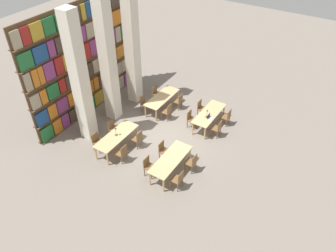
{
  "coord_description": "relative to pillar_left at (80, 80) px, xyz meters",
  "views": [
    {
      "loc": [
        -9.94,
        -6.39,
        9.97
      ],
      "look_at": [
        0.0,
        -0.14,
        0.67
      ],
      "focal_mm": 35.0,
      "sensor_mm": 36.0,
      "label": 1
    }
  ],
  "objects": [
    {
      "name": "chair_13",
      "position": [
        3.01,
        -1.06,
        -2.53
      ],
      "size": [
        0.42,
        0.4,
        0.87
      ],
      "rotation": [
        0.0,
        0.0,
        3.14
      ],
      "color": "brown",
      "rests_on": "ground_plane"
    },
    {
      "name": "reading_table_2",
      "position": [
        -0.04,
        -1.72,
        -2.33
      ],
      "size": [
        2.24,
        0.81,
        0.75
      ],
      "color": "tan",
      "rests_on": "ground_plane"
    },
    {
      "name": "chair_7",
      "position": [
        4.18,
        -3.73,
        -2.53
      ],
      "size": [
        0.42,
        0.4,
        0.87
      ],
      "rotation": [
        0.0,
        0.0,
        3.14
      ],
      "color": "brown",
      "rests_on": "ground_plane"
    },
    {
      "name": "reading_table_1",
      "position": [
        3.64,
        -4.42,
        -2.33
      ],
      "size": [
        2.24,
        0.81,
        0.75
      ],
      "color": "tan",
      "rests_on": "ground_plane"
    },
    {
      "name": "chair_15",
      "position": [
        4.11,
        -1.06,
        -2.53
      ],
      "size": [
        0.42,
        0.4,
        0.87
      ],
      "rotation": [
        0.0,
        0.0,
        3.14
      ],
      "color": "brown",
      "rests_on": "ground_plane"
    },
    {
      "name": "chair_8",
      "position": [
        -0.55,
        -2.4,
        -2.53
      ],
      "size": [
        0.42,
        0.4,
        0.87
      ],
      "color": "brown",
      "rests_on": "ground_plane"
    },
    {
      "name": "chair_3",
      "position": [
        0.53,
        -3.82,
        -2.53
      ],
      "size": [
        0.42,
        0.4,
        0.87
      ],
      "rotation": [
        0.0,
        0.0,
        3.14
      ],
      "color": "brown",
      "rests_on": "ground_plane"
    },
    {
      "name": "chair_14",
      "position": [
        4.11,
        -2.43,
        -2.53
      ],
      "size": [
        0.42,
        0.4,
        0.87
      ],
      "color": "brown",
      "rests_on": "ground_plane"
    },
    {
      "name": "laptop",
      "position": [
        3.28,
        -4.63,
        -2.22
      ],
      "size": [
        0.32,
        0.22,
        0.21
      ],
      "color": "silver",
      "rests_on": "reading_table_1"
    },
    {
      "name": "chair_6",
      "position": [
        4.18,
        -5.11,
        -2.53
      ],
      "size": [
        0.42,
        0.4,
        0.87
      ],
      "color": "brown",
      "rests_on": "ground_plane"
    },
    {
      "name": "reading_table_3",
      "position": [
        3.6,
        -1.74,
        -2.33
      ],
      "size": [
        2.24,
        0.81,
        0.75
      ],
      "color": "tan",
      "rests_on": "ground_plane"
    },
    {
      "name": "chair_9",
      "position": [
        -0.55,
        -1.03,
        -2.53
      ],
      "size": [
        0.42,
        0.4,
        0.87
      ],
      "rotation": [
        0.0,
        0.0,
        3.14
      ],
      "color": "brown",
      "rests_on": "ground_plane"
    },
    {
      "name": "chair_2",
      "position": [
        0.53,
        -5.19,
        -2.53
      ],
      "size": [
        0.42,
        0.4,
        0.87
      ],
      "color": "brown",
      "rests_on": "ground_plane"
    },
    {
      "name": "chair_4",
      "position": [
        3.12,
        -5.11,
        -2.53
      ],
      "size": [
        0.42,
        0.4,
        0.87
      ],
      "color": "brown",
      "rests_on": "ground_plane"
    },
    {
      "name": "chair_1",
      "position": [
        -0.58,
        -3.82,
        -2.53
      ],
      "size": [
        0.42,
        0.4,
        0.87
      ],
      "rotation": [
        0.0,
        0.0,
        3.14
      ],
      "color": "brown",
      "rests_on": "ground_plane"
    },
    {
      "name": "chair_10",
      "position": [
        0.56,
        -2.4,
        -2.53
      ],
      "size": [
        0.42,
        0.4,
        0.87
      ],
      "color": "brown",
      "rests_on": "ground_plane"
    },
    {
      "name": "pillar_right",
      "position": [
        3.63,
        0.0,
        0.0
      ],
      "size": [
        0.58,
        0.58,
        6.0
      ],
      "color": "silver",
      "rests_on": "ground_plane"
    },
    {
      "name": "ground_plane",
      "position": [
        1.82,
        -3.09,
        -3.0
      ],
      "size": [
        40.0,
        40.0,
        0.0
      ],
      "primitive_type": "plane",
      "color": "gray"
    },
    {
      "name": "reading_table_0",
      "position": [
        -0.01,
        -4.51,
        -2.33
      ],
      "size": [
        2.24,
        0.81,
        0.75
      ],
      "color": "tan",
      "rests_on": "ground_plane"
    },
    {
      "name": "chair_11",
      "position": [
        0.56,
        -1.03,
        -2.53
      ],
      "size": [
        0.42,
        0.4,
        0.87
      ],
      "rotation": [
        0.0,
        0.0,
        3.14
      ],
      "color": "brown",
      "rests_on": "ground_plane"
    },
    {
      "name": "chair_5",
      "position": [
        3.12,
        -3.73,
        -2.53
      ],
      "size": [
        0.42,
        0.4,
        0.87
      ],
      "rotation": [
        0.0,
        0.0,
        3.14
      ],
      "color": "brown",
      "rests_on": "ground_plane"
    },
    {
      "name": "chair_0",
      "position": [
        -0.58,
        -5.19,
        -2.53
      ],
      "size": [
        0.42,
        0.4,
        0.87
      ],
      "color": "brown",
      "rests_on": "ground_plane"
    },
    {
      "name": "pillar_center",
      "position": [
        1.82,
        0.0,
        0.0
      ],
      "size": [
        0.58,
        0.58,
        6.0
      ],
      "color": "silver",
      "rests_on": "ground_plane"
    },
    {
      "name": "pillar_left",
      "position": [
        0.0,
        0.0,
        0.0
      ],
      "size": [
        0.58,
        0.58,
        6.0
      ],
      "color": "silver",
      "rests_on": "ground_plane"
    },
    {
      "name": "desk_lamp_0",
      "position": [
        3.29,
        -4.46,
        -1.97
      ],
      "size": [
        0.14,
        0.14,
        0.42
      ],
      "color": "brown",
      "rests_on": "reading_table_1"
    },
    {
      "name": "desk_lamp_1",
      "position": [
        -0.02,
        -1.7,
        -1.97
      ],
      "size": [
        0.14,
        0.14,
        0.42
      ],
      "color": "brown",
      "rests_on": "reading_table_2"
    },
    {
      "name": "chair_12",
      "position": [
        3.01,
        -2.43,
        -2.53
      ],
      "size": [
        0.42,
        0.4,
        0.87
      ],
      "color": "brown",
      "rests_on": "ground_plane"
    },
    {
      "name": "bookshelf_bank",
      "position": [
        1.83,
        1.43,
        -0.3
      ],
      "size": [
        7.07,
        0.35,
        5.5
      ],
      "color": "brown",
      "rests_on": "ground_plane"
    }
  ]
}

